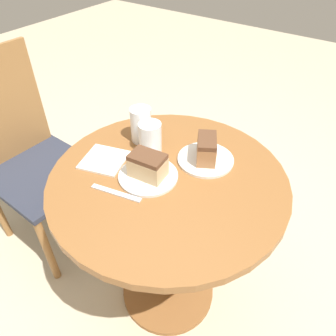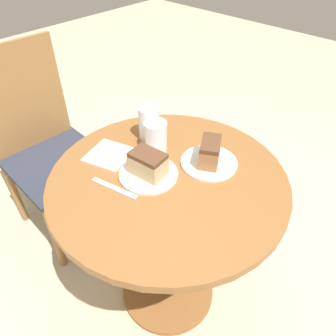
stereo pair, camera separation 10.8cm
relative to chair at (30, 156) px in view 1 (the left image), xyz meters
The scene contains 11 objects.
ground_plane 0.93m from the chair, 86.84° to the right, with size 8.00×8.00×0.00m, color beige.
table 0.79m from the chair, 86.84° to the right, with size 0.81×0.81×0.74m.
chair is the anchor object (origin of this frame).
plate_near 0.77m from the chair, 89.57° to the right, with size 0.20×0.20×0.01m.
plate_far 0.90m from the chair, 77.13° to the right, with size 0.20×0.20×0.01m.
cake_slice_near 0.79m from the chair, 89.57° to the right, with size 0.09×0.12×0.08m.
cake_slice_far 0.92m from the chair, 77.13° to the right, with size 0.13×0.11×0.09m.
glass_lemonade 0.67m from the chair, 74.29° to the right, with size 0.08×0.08×0.14m.
glass_water 0.72m from the chair, 78.79° to the right, with size 0.08×0.08×0.12m.
napkin_stack 0.60m from the chair, 91.72° to the right, with size 0.18×0.18×0.01m.
fork 0.75m from the chair, 99.46° to the right, with size 0.05×0.18×0.00m.
Camera 1 is at (-0.67, -0.48, 1.47)m, focal length 35.00 mm.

